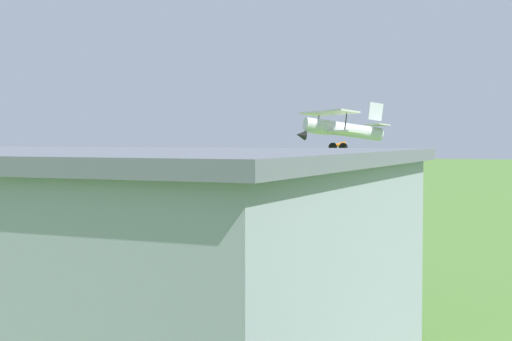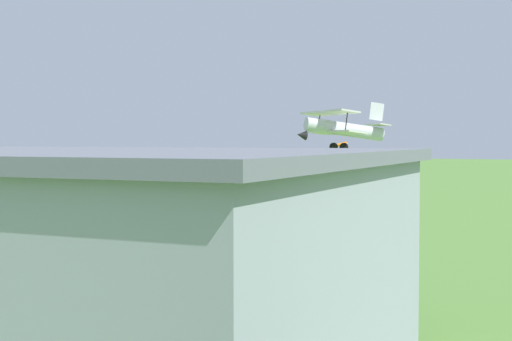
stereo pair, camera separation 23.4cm
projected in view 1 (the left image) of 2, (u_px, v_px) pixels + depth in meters
ground_plane at (237, 225)px, 56.74m from camera, size 400.00×400.00×0.00m
biplane at (340, 127)px, 55.17m from camera, size 7.39×7.41×3.69m
person_at_fence_line at (10, 233)px, 44.62m from camera, size 0.53×0.53×1.77m
person_beside_truck at (31, 238)px, 43.41m from camera, size 0.53×0.53×1.58m
windsock at (339, 150)px, 65.56m from camera, size 1.46×1.27×6.31m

